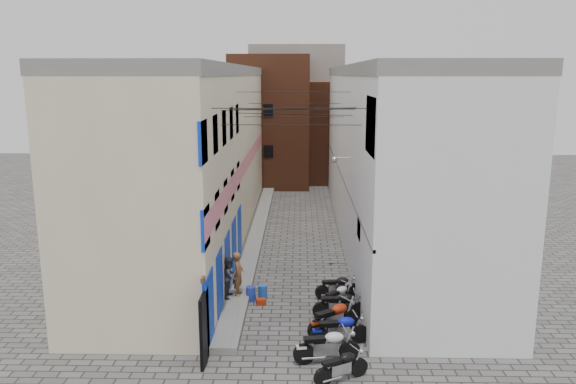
# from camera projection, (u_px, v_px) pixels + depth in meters

# --- Properties ---
(ground) EXTENTS (90.00, 90.00, 0.00)m
(ground) POSITION_uv_depth(u_px,v_px,m) (289.00, 356.00, 17.37)
(ground) COLOR #504E4B
(ground) RESTS_ON ground
(plinth) EXTENTS (0.90, 26.00, 0.25)m
(plinth) POSITION_uv_depth(u_px,v_px,m) (255.00, 235.00, 30.11)
(plinth) COLOR slate
(plinth) RESTS_ON ground
(building_left) EXTENTS (5.10, 27.00, 9.00)m
(building_left) POSITION_uv_depth(u_px,v_px,m) (198.00, 154.00, 29.22)
(building_left) COLOR beige
(building_left) RESTS_ON ground
(building_right) EXTENTS (5.94, 26.00, 9.00)m
(building_right) POSITION_uv_depth(u_px,v_px,m) (390.00, 154.00, 29.05)
(building_right) COLOR silver
(building_right) RESTS_ON ground
(building_far_brick_left) EXTENTS (6.00, 6.00, 10.00)m
(building_far_brick_left) POSITION_uv_depth(u_px,v_px,m) (270.00, 121.00, 43.78)
(building_far_brick_left) COLOR brown
(building_far_brick_left) RESTS_ON ground
(building_far_brick_right) EXTENTS (5.00, 6.00, 8.00)m
(building_far_brick_right) POSITION_uv_depth(u_px,v_px,m) (333.00, 131.00, 45.84)
(building_far_brick_right) COLOR brown
(building_far_brick_right) RESTS_ON ground
(building_far_concrete) EXTENTS (8.00, 5.00, 11.00)m
(building_far_concrete) POSITION_uv_depth(u_px,v_px,m) (297.00, 110.00, 49.51)
(building_far_concrete) COLOR slate
(building_far_concrete) RESTS_ON ground
(far_shopfront) EXTENTS (2.00, 0.30, 2.40)m
(far_shopfront) POSITION_uv_depth(u_px,v_px,m) (296.00, 175.00, 41.78)
(far_shopfront) COLOR black
(far_shopfront) RESTS_ON ground
(overhead_wires) EXTENTS (5.80, 13.02, 1.32)m
(overhead_wires) POSITION_uv_depth(u_px,v_px,m) (292.00, 109.00, 23.38)
(overhead_wires) COLOR black
(overhead_wires) RESTS_ON ground
(motorcycle_a) EXTENTS (1.81, 1.32, 1.02)m
(motorcycle_a) POSITION_uv_depth(u_px,v_px,m) (341.00, 365.00, 15.86)
(motorcycle_a) COLOR black
(motorcycle_a) RESTS_ON ground
(motorcycle_b) EXTENTS (2.14, 0.96, 1.19)m
(motorcycle_b) POSITION_uv_depth(u_px,v_px,m) (327.00, 344.00, 16.87)
(motorcycle_b) COLOR silver
(motorcycle_b) RESTS_ON ground
(motorcycle_c) EXTENTS (2.03, 0.94, 1.13)m
(motorcycle_c) POSITION_uv_depth(u_px,v_px,m) (340.00, 328.00, 18.03)
(motorcycle_c) COLOR #0B14AB
(motorcycle_c) RESTS_ON ground
(motorcycle_d) EXTENTS (2.10, 1.74, 1.21)m
(motorcycle_d) POSITION_uv_depth(u_px,v_px,m) (334.00, 316.00, 18.81)
(motorcycle_d) COLOR #A8240C
(motorcycle_d) RESTS_ON ground
(motorcycle_e) EXTENTS (2.00, 0.70, 1.15)m
(motorcycle_e) POSITION_uv_depth(u_px,v_px,m) (340.00, 304.00, 19.91)
(motorcycle_e) COLOR black
(motorcycle_e) RESTS_ON ground
(motorcycle_f) EXTENTS (1.63, 1.56, 1.00)m
(motorcycle_f) POSITION_uv_depth(u_px,v_px,m) (338.00, 296.00, 20.85)
(motorcycle_f) COLOR silver
(motorcycle_f) RESTS_ON ground
(motorcycle_g) EXTENTS (1.85, 0.90, 1.03)m
(motorcycle_g) POSITION_uv_depth(u_px,v_px,m) (337.00, 285.00, 21.80)
(motorcycle_g) COLOR black
(motorcycle_g) RESTS_ON ground
(person_a) EXTENTS (0.44, 0.64, 1.69)m
(person_a) POSITION_uv_depth(u_px,v_px,m) (238.00, 274.00, 21.44)
(person_a) COLOR brown
(person_a) RESTS_ON plinth
(person_b) EXTENTS (0.70, 0.85, 1.58)m
(person_b) POSITION_uv_depth(u_px,v_px,m) (230.00, 277.00, 21.25)
(person_b) COLOR #2B3041
(person_b) RESTS_ON plinth
(water_jug_near) EXTENTS (0.40, 0.40, 0.57)m
(water_jug_near) POSITION_uv_depth(u_px,v_px,m) (251.00, 294.00, 21.58)
(water_jug_near) COLOR #2037A2
(water_jug_near) RESTS_ON ground
(water_jug_far) EXTENTS (0.36, 0.36, 0.56)m
(water_jug_far) POSITION_uv_depth(u_px,v_px,m) (263.00, 292.00, 21.76)
(water_jug_far) COLOR #2155A9
(water_jug_far) RESTS_ON ground
(red_crate) EXTENTS (0.42, 0.35, 0.23)m
(red_crate) POSITION_uv_depth(u_px,v_px,m) (261.00, 302.00, 21.26)
(red_crate) COLOR #98240A
(red_crate) RESTS_ON ground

